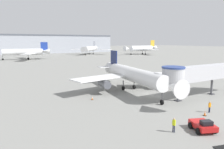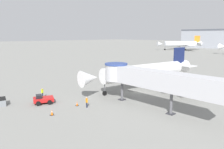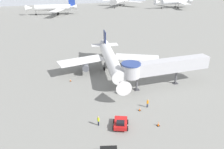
{
  "view_description": "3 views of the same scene",
  "coord_description": "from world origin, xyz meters",
  "views": [
    {
      "loc": [
        -29.24,
        -32.53,
        10.98
      ],
      "look_at": [
        -5.06,
        6.63,
        3.9
      ],
      "focal_mm": 35.0,
      "sensor_mm": 36.0,
      "label": 1
    },
    {
      "loc": [
        27.5,
        -33.28,
        11.47
      ],
      "look_at": [
        -4.14,
        -2.33,
        3.46
      ],
      "focal_mm": 35.0,
      "sensor_mm": 36.0,
      "label": 2
    },
    {
      "loc": [
        -17.22,
        -44.24,
        23.06
      ],
      "look_at": [
        -2.29,
        -0.62,
        2.17
      ],
      "focal_mm": 35.0,
      "sensor_mm": 36.0,
      "label": 3
    }
  ],
  "objects": [
    {
      "name": "pushback_tug_red",
      "position": [
        -6.27,
        -16.68,
        0.72
      ],
      "size": [
        3.35,
        3.86,
        1.57
      ],
      "rotation": [
        0.0,
        0.0,
        -0.41
      ],
      "color": "red",
      "rests_on": "ground_plane"
    },
    {
      "name": "service_container_gray",
      "position": [
        -10.18,
        -22.25,
        0.59
      ],
      "size": [
        2.76,
        2.26,
        1.17
      ],
      "rotation": [
        0.0,
        0.0,
        -0.28
      ],
      "color": "gray",
      "rests_on": "ground_plane"
    },
    {
      "name": "background_jet_orange_tail",
      "position": [
        -57.17,
        125.15,
        4.8
      ],
      "size": [
        30.94,
        32.62,
        10.96
      ],
      "rotation": [
        0.0,
        0.0,
        -0.61
      ],
      "color": "silver",
      "rests_on": "ground_plane"
    },
    {
      "name": "ground_plane",
      "position": [
        0.0,
        0.0,
        0.0
      ],
      "size": [
        800.0,
        800.0,
        0.0
      ],
      "primitive_type": "plane",
      "color": "gray"
    },
    {
      "name": "jet_bridge",
      "position": [
        7.32,
        -5.63,
        4.8
      ],
      "size": [
        21.11,
        4.1,
        6.49
      ],
      "rotation": [
        0.0,
        0.0,
        -0.01
      ],
      "color": "#B7B7BC",
      "rests_on": "ground_plane"
    },
    {
      "name": "ground_crew_marshaller",
      "position": [
        0.73,
        -12.75,
        1.01
      ],
      "size": [
        0.36,
        0.24,
        1.76
      ],
      "rotation": [
        0.0,
        0.0,
        6.15
      ],
      "color": "#1E2338",
      "rests_on": "ground_plane"
    },
    {
      "name": "traffic_cone_port_wing",
      "position": [
        -11.44,
        3.42,
        0.32
      ],
      "size": [
        0.4,
        0.4,
        0.66
      ],
      "color": "black",
      "rests_on": "ground_plane"
    },
    {
      "name": "traffic_cone_apron_front",
      "position": [
        -0.15,
        -18.44,
        0.39
      ],
      "size": [
        0.5,
        0.5,
        0.82
      ],
      "color": "black",
      "rests_on": "ground_plane"
    },
    {
      "name": "ground_crew_wing_walker",
      "position": [
        -9.65,
        -15.06,
        1.05
      ],
      "size": [
        0.29,
        0.39,
        1.81
      ],
      "rotation": [
        0.0,
        0.0,
        1.83
      ],
      "color": "#1E2338",
      "rests_on": "ground_plane"
    },
    {
      "name": "main_airplane",
      "position": [
        -0.76,
        4.99,
        3.64
      ],
      "size": [
        26.83,
        29.31,
        8.52
      ],
      "rotation": [
        0.0,
        0.0,
        -0.16
      ],
      "color": "white",
      "rests_on": "ground_plane"
    },
    {
      "name": "traffic_cone_near_nose",
      "position": [
        -1.15,
        -13.3,
        0.35
      ],
      "size": [
        0.44,
        0.44,
        0.73
      ],
      "color": "black",
      "rests_on": "ground_plane"
    }
  ]
}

